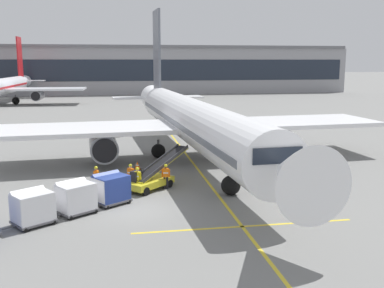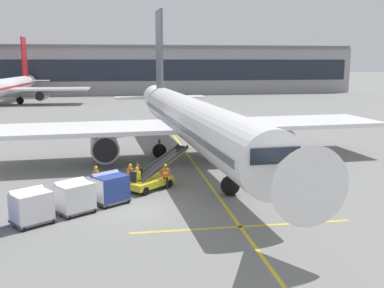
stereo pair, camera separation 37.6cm
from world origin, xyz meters
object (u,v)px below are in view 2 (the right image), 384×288
parked_airplane (192,120)px  ground_crew_wingwalker (96,177)px  safety_cone_engine_keepout (138,166)px  baggage_cart_second (74,196)px  ground_crew_by_loader (166,175)px  ground_crew_marshaller (137,178)px  distant_airplane (5,87)px  baggage_cart_lead (110,188)px  baggage_cart_third (31,206)px  ground_crew_by_carts (130,174)px  belt_loader (152,177)px

parked_airplane → ground_crew_wingwalker: 12.27m
ground_crew_wingwalker → safety_cone_engine_keepout: (2.99, 5.54, -0.65)m
parked_airplane → baggage_cart_second: (-8.92, -13.35, -2.46)m
parked_airplane → ground_crew_by_loader: parked_airplane is taller
parked_airplane → ground_crew_marshaller: size_ratio=25.63×
baggage_cart_second → distant_airplane: bearing=106.1°
ground_crew_by_loader → distant_airplane: 69.11m
baggage_cart_lead → ground_crew_by_loader: size_ratio=1.54×
parked_airplane → baggage_cart_third: 18.61m
parked_airplane → safety_cone_engine_keepout: bearing=-144.6°
ground_crew_by_carts → distant_airplane: (-23.01, 63.81, 2.50)m
baggage_cart_lead → distant_airplane: distant_airplane is taller
baggage_cart_second → baggage_cart_third: same height
distant_airplane → baggage_cart_lead: bearing=-72.0°
baggage_cart_lead → distant_airplane: size_ratio=0.07×
baggage_cart_lead → ground_crew_by_loader: baggage_cart_lead is taller
belt_loader → ground_crew_by_loader: (0.91, -0.24, 0.19)m
baggage_cart_third → baggage_cart_second: bearing=34.1°
ground_crew_marshaller → distant_airplane: 68.96m
safety_cone_engine_keepout → parked_airplane: bearing=35.4°
ground_crew_by_loader → baggage_cart_second: bearing=-143.8°
parked_airplane → ground_crew_by_loader: bearing=-109.5°
ground_crew_wingwalker → safety_cone_engine_keepout: bearing=61.7°
ground_crew_by_carts → distant_airplane: distant_airplane is taller
baggage_cart_second → ground_crew_by_loader: (5.66, 4.13, -0.00)m
ground_crew_by_loader → safety_cone_engine_keepout: (-1.66, 5.72, -0.65)m
baggage_cart_third → ground_crew_by_carts: size_ratio=1.54×
safety_cone_engine_keepout → distant_airplane: (-23.71, 58.52, 3.15)m
ground_crew_marshaller → parked_airplane: bearing=62.0°
ground_crew_by_carts → ground_crew_marshaller: same height
baggage_cart_second → belt_loader: bearing=42.7°
ground_crew_by_carts → ground_crew_by_loader: bearing=-10.4°
baggage_cart_lead → distant_airplane: 70.35m
belt_loader → ground_crew_marshaller: (-1.03, -0.81, 0.19)m
baggage_cart_lead → ground_crew_by_carts: 3.35m
belt_loader → baggage_cart_lead: 4.01m
safety_cone_engine_keepout → baggage_cart_lead: bearing=-103.7°
safety_cone_engine_keepout → baggage_cart_third: bearing=-118.4°
belt_loader → baggage_cart_third: bearing=-139.7°
baggage_cart_third → ground_crew_by_loader: baggage_cart_third is taller
baggage_cart_third → ground_crew_by_loader: bearing=35.6°
belt_loader → baggage_cart_lead: (-2.78, -2.88, 0.19)m
belt_loader → safety_cone_engine_keepout: belt_loader is taller
baggage_cart_second → ground_crew_marshaller: baggage_cart_second is taller
baggage_cart_second → ground_crew_wingwalker: (1.01, 4.31, -0.00)m
baggage_cart_lead → ground_crew_marshaller: size_ratio=1.54×
baggage_cart_second → safety_cone_engine_keepout: 10.65m
ground_crew_by_loader → ground_crew_by_carts: same height
baggage_cart_lead → ground_crew_marshaller: bearing=49.9°
ground_crew_by_loader → ground_crew_wingwalker: same height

